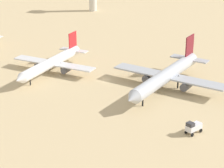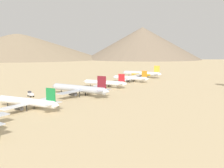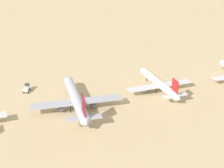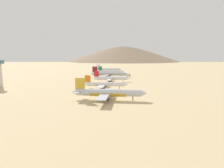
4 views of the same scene
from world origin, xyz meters
name	(u,v)px [view 1 (image 1 of 4)]	position (x,y,z in m)	size (l,w,h in m)	color
ground_plane	(105,79)	(0.00, 0.00, 0.00)	(1800.00, 1800.00, 0.00)	tan
parked_jet_2	(52,63)	(1.54, -22.12, 4.28)	(44.06, 35.79, 12.71)	white
parked_jet_3	(167,75)	(-0.52, 24.45, 5.18)	(53.21, 43.50, 15.38)	#B2B7C1
service_truck	(193,127)	(29.32, 41.56, 2.08)	(5.70, 4.55, 3.90)	silver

